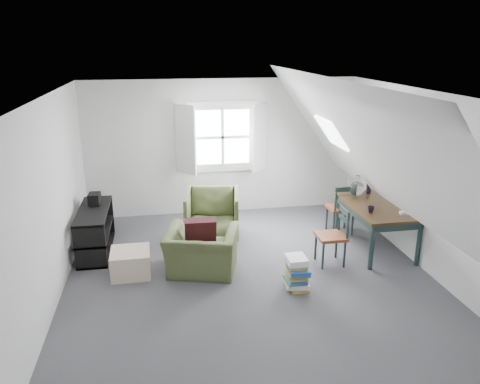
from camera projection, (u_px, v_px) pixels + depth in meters
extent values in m
plane|color=#46464B|center=(250.00, 278.00, 6.47)|extent=(5.50, 5.50, 0.00)
plane|color=white|center=(252.00, 95.00, 5.70)|extent=(5.50, 5.50, 0.00)
plane|color=silver|center=(222.00, 147.00, 8.66)|extent=(5.00, 0.00, 5.00)
plane|color=silver|center=(322.00, 304.00, 3.51)|extent=(5.00, 0.00, 5.00)
plane|color=silver|center=(49.00, 203.00, 5.67)|extent=(0.00, 5.50, 5.50)
plane|color=silver|center=(427.00, 183.00, 6.49)|extent=(0.00, 5.50, 5.50)
plane|color=white|center=(126.00, 158.00, 5.67)|extent=(3.19, 5.50, 4.48)
plane|color=white|center=(366.00, 149.00, 6.18)|extent=(3.19, 5.50, 4.48)
cube|color=white|center=(222.00, 137.00, 8.58)|extent=(1.30, 0.04, 1.30)
cube|color=white|center=(186.00, 140.00, 8.32)|extent=(0.35, 0.35, 1.25)
cube|color=white|center=(260.00, 137.00, 8.54)|extent=(0.35, 0.35, 1.25)
cube|color=white|center=(222.00, 137.00, 8.57)|extent=(1.00, 0.02, 1.00)
cube|color=white|center=(223.00, 137.00, 8.55)|extent=(1.08, 0.04, 0.05)
cube|color=white|center=(223.00, 137.00, 8.55)|extent=(0.05, 0.04, 1.08)
cube|color=white|center=(331.00, 133.00, 7.40)|extent=(0.35, 0.75, 0.47)
imported|color=#424E28|center=(202.00, 271.00, 6.66)|extent=(1.16, 1.07, 0.63)
imported|color=#424E28|center=(213.00, 237.00, 7.83)|extent=(0.99, 1.01, 0.81)
cube|color=#3C1018|center=(200.00, 232.00, 6.63)|extent=(0.45, 0.27, 0.46)
cube|color=#C6B296|center=(131.00, 263.00, 6.53)|extent=(0.54, 0.54, 0.36)
cube|color=#2F1F0F|center=(377.00, 206.00, 7.18)|extent=(0.88, 1.47, 0.04)
cube|color=#1C2F2E|center=(377.00, 211.00, 7.21)|extent=(0.78, 1.37, 0.12)
cylinder|color=#1C2F2E|center=(372.00, 247.00, 6.62)|extent=(0.07, 0.07, 0.69)
cylinder|color=#1C2F2E|center=(419.00, 243.00, 6.74)|extent=(0.07, 0.07, 0.69)
cylinder|color=#1C2F2E|center=(338.00, 215.00, 7.85)|extent=(0.07, 0.07, 0.69)
cylinder|color=#1C2F2E|center=(378.00, 212.00, 7.97)|extent=(0.07, 0.07, 0.69)
sphere|color=silver|center=(357.00, 189.00, 7.53)|extent=(0.24, 0.24, 0.24)
cylinder|color=silver|center=(358.00, 179.00, 7.49)|extent=(0.08, 0.08, 0.13)
cylinder|color=black|center=(369.00, 186.00, 7.67)|extent=(0.08, 0.08, 0.25)
cylinder|color=#3F2D1E|center=(370.00, 170.00, 7.58)|extent=(0.03, 0.05, 0.45)
cylinder|color=#3F2D1E|center=(371.00, 170.00, 7.60)|extent=(0.04, 0.06, 0.45)
cylinder|color=#3F2D1E|center=(370.00, 170.00, 7.57)|extent=(0.05, 0.08, 0.45)
imported|color=black|center=(371.00, 213.00, 6.85)|extent=(0.12, 0.12, 0.09)
cube|color=white|center=(404.00, 213.00, 6.78)|extent=(0.13, 0.09, 0.04)
cube|color=brown|center=(340.00, 208.00, 7.89)|extent=(0.41, 0.41, 0.05)
cylinder|color=#1C2F2E|center=(345.00, 217.00, 8.15)|extent=(0.04, 0.04, 0.42)
cylinder|color=#1C2F2E|center=(352.00, 224.00, 7.84)|extent=(0.04, 0.04, 0.42)
cylinder|color=#1C2F2E|center=(327.00, 218.00, 8.09)|extent=(0.04, 0.04, 0.42)
cylinder|color=#1C2F2E|center=(334.00, 225.00, 7.78)|extent=(0.04, 0.04, 0.42)
cylinder|color=#1C2F2E|center=(355.00, 199.00, 7.68)|extent=(0.04, 0.04, 0.44)
cylinder|color=#1C2F2E|center=(336.00, 200.00, 7.63)|extent=(0.04, 0.04, 0.44)
cube|color=#1C2F2E|center=(346.00, 189.00, 7.60)|extent=(0.33, 0.03, 0.08)
cube|color=#1C2F2E|center=(346.00, 197.00, 7.64)|extent=(0.33, 0.03, 0.06)
cube|color=brown|center=(331.00, 236.00, 6.78)|extent=(0.40, 0.40, 0.05)
cylinder|color=#1C2F2E|center=(316.00, 247.00, 6.97)|extent=(0.03, 0.03, 0.41)
cylinder|color=#1C2F2E|center=(336.00, 245.00, 7.03)|extent=(0.03, 0.03, 0.41)
cylinder|color=#1C2F2E|center=(323.00, 256.00, 6.67)|extent=(0.03, 0.03, 0.41)
cylinder|color=#1C2F2E|center=(345.00, 254.00, 6.72)|extent=(0.03, 0.03, 0.41)
cylinder|color=#1C2F2E|center=(339.00, 218.00, 6.90)|extent=(0.03, 0.03, 0.43)
cylinder|color=#1C2F2E|center=(348.00, 226.00, 6.59)|extent=(0.03, 0.03, 0.43)
cube|color=#1C2F2E|center=(344.00, 211.00, 6.69)|extent=(0.03, 0.32, 0.08)
cube|color=#1C2F2E|center=(344.00, 219.00, 6.73)|extent=(0.03, 0.32, 0.06)
cube|color=black|center=(97.00, 249.00, 7.33)|extent=(0.44, 1.33, 0.03)
cube|color=black|center=(95.00, 231.00, 7.23)|extent=(0.44, 1.33, 0.03)
cube|color=black|center=(93.00, 211.00, 7.13)|extent=(0.44, 1.33, 0.03)
cube|color=black|center=(90.00, 248.00, 6.62)|extent=(0.44, 0.03, 0.67)
cube|color=black|center=(100.00, 216.00, 7.84)|extent=(0.44, 0.03, 0.67)
cube|color=#264C99|center=(93.00, 253.00, 6.93)|extent=(0.20, 0.22, 0.24)
cube|color=red|center=(97.00, 239.00, 7.39)|extent=(0.20, 0.27, 0.24)
cube|color=white|center=(93.00, 228.00, 6.98)|extent=(0.20, 0.24, 0.22)
cube|color=black|center=(95.00, 199.00, 7.33)|extent=(0.18, 0.25, 0.19)
cube|color=#B29933|center=(298.00, 287.00, 6.20)|extent=(0.24, 0.31, 0.04)
cube|color=white|center=(295.00, 284.00, 6.20)|extent=(0.30, 0.34, 0.04)
cube|color=white|center=(299.00, 282.00, 6.18)|extent=(0.25, 0.33, 0.04)
cube|color=#337F4C|center=(295.00, 280.00, 6.16)|extent=(0.25, 0.31, 0.03)
cube|color=#264C99|center=(297.00, 278.00, 6.13)|extent=(0.27, 0.35, 0.03)
cube|color=#B29933|center=(297.00, 275.00, 6.15)|extent=(0.24, 0.31, 0.03)
cube|color=#B29933|center=(297.00, 272.00, 6.16)|extent=(0.27, 0.34, 0.04)
cube|color=#264C99|center=(300.00, 271.00, 6.11)|extent=(0.28, 0.35, 0.04)
cube|color=#264C99|center=(298.00, 269.00, 6.09)|extent=(0.28, 0.34, 0.04)
cube|color=#B29933|center=(296.00, 264.00, 6.13)|extent=(0.25, 0.32, 0.04)
cube|color=white|center=(296.00, 261.00, 6.11)|extent=(0.26, 0.29, 0.05)
cube|color=white|center=(296.00, 258.00, 6.10)|extent=(0.26, 0.31, 0.04)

